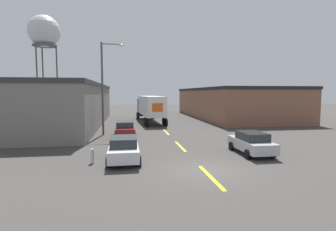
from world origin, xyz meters
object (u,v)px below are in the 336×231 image
Objects in this scene: parked_car_right_near at (251,143)px; fire_hydrant at (92,156)px; parked_car_left_far at (125,129)px; street_lamp at (105,83)px; parked_car_left_near at (124,149)px; semi_truck at (150,106)px; water_tower at (44,32)px.

fire_hydrant is at bearing -175.19° from parked_car_right_near.
street_lamp reaches higher than parked_car_left_far.
fire_hydrant is at bearing -173.03° from parked_car_left_near.
street_lamp reaches higher than fire_hydrant.
parked_car_right_near and parked_car_left_near have the same top height.
parked_car_right_near is at bearing -43.37° from street_lamp.
semi_truck is 22.55m from fire_hydrant.
parked_car_left_far is 1.00× the size of parked_car_left_near.
parked_car_right_near is at bearing 4.81° from fire_hydrant.
semi_truck is at bearing 74.83° from parked_car_left_far.
semi_truck is at bearing -44.22° from water_tower.
parked_car_left_far is 8.93m from parked_car_left_near.
parked_car_left_far is (-8.66, 8.27, 0.00)m from parked_car_right_near.
parked_car_right_near is 0.46× the size of street_lamp.
parked_car_left_far is at bearing 78.53° from fire_hydrant.
fire_hydrant is at bearing -107.44° from semi_truck.
street_lamp is at bearing -64.81° from water_tower.
parked_car_left_near is at bearing -90.00° from parked_car_left_far.
water_tower is (-19.42, 18.90, 14.01)m from semi_truck.
street_lamp is 10.07× the size of fire_hydrant.
fire_hydrant is (-5.30, -21.84, -1.81)m from semi_truck.
parked_car_left_near is 4.65× the size of fire_hydrant.
fire_hydrant is (14.13, -40.74, -15.82)m from water_tower.
water_tower is (-15.98, 40.51, 15.49)m from parked_car_left_near.
parked_car_right_near is 10.56m from fire_hydrant.
parked_car_left_far is 5.14m from street_lamp.
street_lamp is (-1.96, 1.76, 4.42)m from parked_car_left_far.
parked_car_left_far is at bearing -63.15° from water_tower.
water_tower reaches higher than parked_car_right_near.
parked_car_left_far is at bearing -108.98° from semi_truck.
parked_car_left_near reaches higher than fire_hydrant.
semi_truck is 21.93m from parked_car_left_near.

